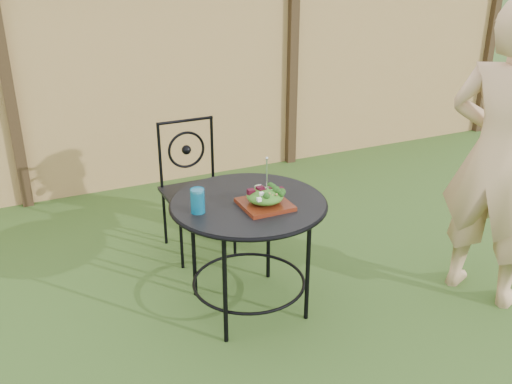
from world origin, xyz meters
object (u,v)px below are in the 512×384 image
Objects in this scene: patio_chair at (195,185)px; diner at (500,158)px; salad_plate at (265,204)px; patio_table at (249,223)px.

diner is (1.47, -1.35, 0.42)m from patio_chair.
patio_chair is 3.52× the size of salad_plate.
salad_plate is at bearing -84.91° from patio_chair.
patio_chair is at bearing 95.09° from salad_plate.
patio_chair reaches higher than patio_table.
salad_plate is at bearing -61.32° from patio_table.
patio_chair is at bearing 24.82° from diner.
patio_table is 3.42× the size of salad_plate.
patio_chair reaches higher than salad_plate.
diner is at bearing -15.01° from salad_plate.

